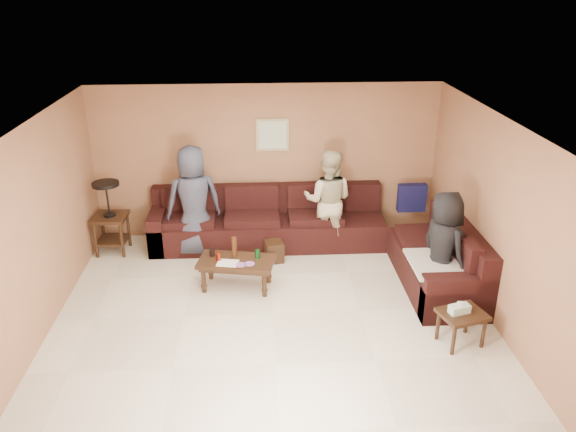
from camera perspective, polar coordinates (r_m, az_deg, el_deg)
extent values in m
plane|color=beige|center=(7.35, -1.58, -9.88)|extent=(5.50, 5.50, 0.00)
cube|color=white|center=(6.35, -1.82, 8.97)|extent=(5.50, 5.00, 0.10)
cube|color=#9C6B4A|center=(9.08, -2.20, 5.53)|extent=(5.50, 0.10, 2.50)
cube|color=#9C6B4A|center=(4.58, -0.67, -13.89)|extent=(5.50, 0.10, 2.50)
cube|color=#9C6B4A|center=(7.22, -24.07, -1.40)|extent=(0.10, 5.00, 2.50)
cube|color=#9C6B4A|center=(7.34, 20.28, -0.37)|extent=(0.10, 5.00, 2.50)
cube|color=black|center=(9.03, -2.03, -1.54)|extent=(3.70, 0.90, 0.45)
cube|color=black|center=(9.16, -2.13, 1.88)|extent=(3.70, 0.24, 0.45)
cube|color=black|center=(9.13, -12.96, -1.26)|extent=(0.24, 0.90, 0.63)
cube|color=black|center=(8.12, 14.76, -5.39)|extent=(0.90, 2.00, 0.45)
cube|color=black|center=(8.03, 17.33, -2.44)|extent=(0.24, 2.00, 0.45)
cube|color=black|center=(7.36, 16.85, -8.02)|extent=(0.90, 0.24, 0.63)
cube|color=#14143F|center=(9.16, 12.46, 1.83)|extent=(0.45, 0.14, 0.45)
cube|color=beige|center=(7.59, 16.03, -4.65)|extent=(1.00, 0.85, 0.04)
cube|color=#311D10|center=(7.75, -5.28, -4.63)|extent=(1.11, 0.70, 0.06)
cube|color=#311D10|center=(7.78, -5.26, -5.00)|extent=(1.02, 0.61, 0.05)
cylinder|color=#311D10|center=(7.79, -8.56, -6.45)|extent=(0.07, 0.07, 0.37)
cylinder|color=#311D10|center=(7.62, -2.41, -6.92)|extent=(0.07, 0.07, 0.37)
cylinder|color=#311D10|center=(8.11, -7.86, -5.15)|extent=(0.07, 0.07, 0.37)
cylinder|color=#311D10|center=(7.94, -1.96, -5.57)|extent=(0.07, 0.07, 0.37)
cylinder|color=maroon|center=(7.72, -7.08, -4.09)|extent=(0.07, 0.07, 0.12)
cylinder|color=#167E2C|center=(7.74, -3.12, -3.87)|extent=(0.07, 0.07, 0.12)
cylinder|color=#3B1E0D|center=(7.78, -5.49, -3.13)|extent=(0.07, 0.07, 0.28)
cylinder|color=black|center=(7.86, -7.72, -3.66)|extent=(0.08, 0.08, 0.11)
cube|color=silver|center=(7.66, -6.15, -4.77)|extent=(0.32, 0.27, 0.00)
cylinder|color=#D64B78|center=(7.60, -4.82, -4.96)|extent=(0.14, 0.14, 0.01)
cylinder|color=#D64B78|center=(7.62, -3.92, -4.85)|extent=(0.14, 0.14, 0.01)
cube|color=#311D10|center=(9.06, -17.64, -0.11)|extent=(0.53, 0.53, 0.05)
cube|color=#311D10|center=(9.21, -17.35, -2.30)|extent=(0.47, 0.47, 0.03)
cylinder|color=#311D10|center=(9.06, -18.98, -2.33)|extent=(0.05, 0.05, 0.59)
cylinder|color=#311D10|center=(8.94, -16.52, -2.34)|extent=(0.05, 0.05, 0.59)
cylinder|color=#311D10|center=(9.41, -18.28, -1.27)|extent=(0.05, 0.05, 0.59)
cylinder|color=#311D10|center=(9.30, -15.90, -1.27)|extent=(0.05, 0.05, 0.59)
cylinder|color=black|center=(9.05, -17.67, 0.12)|extent=(0.18, 0.18, 0.03)
cylinder|color=black|center=(8.95, -17.87, 1.64)|extent=(0.03, 0.03, 0.49)
cylinder|color=black|center=(8.87, -18.06, 3.10)|extent=(0.40, 0.40, 0.05)
cube|color=#311D10|center=(6.91, 17.31, -9.51)|extent=(0.61, 0.54, 0.05)
cylinder|color=#311D10|center=(6.80, 16.48, -11.96)|extent=(0.05, 0.05, 0.40)
cylinder|color=#311D10|center=(7.03, 19.24, -11.13)|extent=(0.05, 0.05, 0.40)
cylinder|color=#311D10|center=(7.01, 14.99, -10.62)|extent=(0.05, 0.05, 0.40)
cylinder|color=#311D10|center=(7.23, 17.72, -9.87)|extent=(0.05, 0.05, 0.40)
cube|color=silver|center=(6.85, 17.02, -9.02)|extent=(0.26, 0.18, 0.10)
cube|color=silver|center=(6.82, 17.09, -8.53)|extent=(0.06, 0.04, 0.05)
cube|color=#311D10|center=(8.53, -1.42, -3.61)|extent=(0.31, 0.31, 0.32)
cube|color=tan|center=(8.94, -1.59, 8.26)|extent=(0.52, 0.03, 0.52)
cube|color=silver|center=(8.92, -1.59, 8.23)|extent=(0.44, 0.01, 0.44)
imported|color=#323646|center=(8.63, -9.56, 1.51)|extent=(0.96, 0.76, 1.72)
imported|color=#C6BA93|center=(8.71, 4.09, 1.59)|extent=(0.92, 0.80, 1.61)
imported|color=black|center=(7.56, 15.47, -3.09)|extent=(0.73, 0.88, 1.53)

